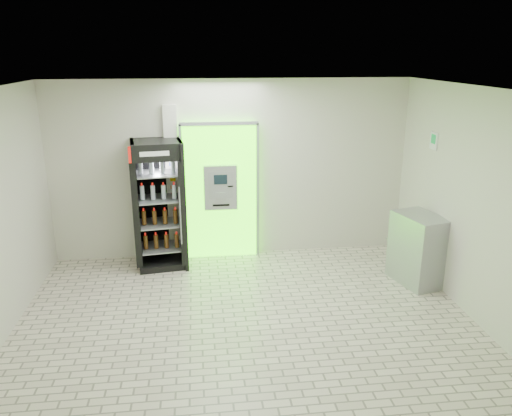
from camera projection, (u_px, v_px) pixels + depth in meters
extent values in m
plane|color=beige|center=(247.00, 326.00, 6.48)|extent=(6.00, 6.00, 0.00)
plane|color=beige|center=(232.00, 170.00, 8.40)|extent=(6.00, 0.00, 6.00)
plane|color=beige|center=(281.00, 324.00, 3.67)|extent=(6.00, 0.00, 6.00)
plane|color=beige|center=(480.00, 208.00, 6.37)|extent=(0.00, 5.00, 5.00)
plane|color=white|center=(246.00, 90.00, 5.58)|extent=(6.00, 6.00, 0.00)
cube|color=#41FF0A|center=(220.00, 191.00, 8.42)|extent=(1.20, 0.12, 2.30)
cube|color=gray|center=(219.00, 124.00, 8.00)|extent=(1.28, 0.04, 0.06)
cube|color=gray|center=(183.00, 194.00, 8.28)|extent=(0.04, 0.04, 2.30)
cube|color=gray|center=(258.00, 191.00, 8.42)|extent=(0.04, 0.04, 2.30)
cube|color=black|center=(227.00, 228.00, 8.57)|extent=(0.62, 0.01, 0.67)
cube|color=black|center=(198.00, 144.00, 8.08)|extent=(0.22, 0.01, 0.18)
cube|color=#999B9F|center=(221.00, 187.00, 8.28)|extent=(0.55, 0.12, 0.75)
cube|color=black|center=(221.00, 180.00, 8.18)|extent=(0.22, 0.01, 0.16)
cube|color=gray|center=(221.00, 196.00, 8.26)|extent=(0.16, 0.01, 0.12)
cube|color=black|center=(230.00, 186.00, 8.23)|extent=(0.09, 0.01, 0.02)
cube|color=black|center=(221.00, 205.00, 8.31)|extent=(0.28, 0.01, 0.03)
cube|color=silver|center=(173.00, 184.00, 8.30)|extent=(0.22, 0.10, 2.60)
cube|color=#193FB2|center=(172.00, 164.00, 8.14)|extent=(0.09, 0.01, 0.06)
cube|color=red|center=(172.00, 172.00, 8.18)|extent=(0.09, 0.01, 0.06)
cube|color=yellow|center=(173.00, 179.00, 8.22)|extent=(0.09, 0.01, 0.06)
cube|color=orange|center=(173.00, 187.00, 8.26)|extent=(0.09, 0.01, 0.06)
cube|color=red|center=(174.00, 195.00, 8.30)|extent=(0.09, 0.01, 0.06)
cube|color=black|center=(160.00, 205.00, 8.06)|extent=(0.87, 0.81, 2.08)
cube|color=black|center=(161.00, 199.00, 8.37)|extent=(0.78, 0.16, 2.08)
cube|color=#B11009|center=(155.00, 154.00, 7.45)|extent=(0.76, 0.11, 0.25)
cube|color=white|center=(154.00, 154.00, 7.45)|extent=(0.43, 0.06, 0.07)
cube|color=black|center=(163.00, 261.00, 8.36)|extent=(0.87, 0.81, 0.10)
cylinder|color=gray|center=(180.00, 216.00, 7.77)|extent=(0.03, 0.03, 0.94)
cube|color=gray|center=(162.00, 247.00, 8.28)|extent=(0.73, 0.69, 0.02)
cube|color=gray|center=(161.00, 223.00, 8.15)|extent=(0.73, 0.69, 0.02)
cube|color=gray|center=(159.00, 199.00, 8.03)|extent=(0.73, 0.69, 0.02)
cube|color=gray|center=(158.00, 173.00, 7.90)|extent=(0.73, 0.69, 0.02)
cube|color=#999B9F|center=(418.00, 249.00, 7.57)|extent=(0.73, 0.92, 1.08)
cube|color=gray|center=(401.00, 247.00, 7.53)|extent=(0.21, 0.77, 0.01)
cube|color=white|center=(434.00, 141.00, 7.51)|extent=(0.02, 0.22, 0.26)
cube|color=#0B8137|center=(433.00, 139.00, 7.50)|extent=(0.00, 0.14, 0.14)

